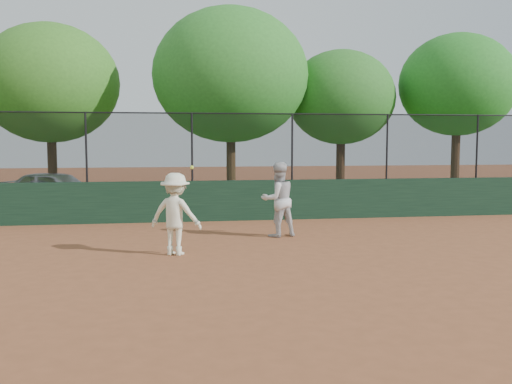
{
  "coord_description": "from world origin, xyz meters",
  "views": [
    {
      "loc": [
        -1.25,
        -10.81,
        2.41
      ],
      "look_at": [
        0.8,
        2.2,
        1.2
      ],
      "focal_mm": 40.0,
      "sensor_mm": 36.0,
      "label": 1
    }
  ],
  "objects": [
    {
      "name": "tree_4",
      "position": [
        10.74,
        11.53,
        4.67
      ],
      "size": [
        4.89,
        4.45,
        6.79
      ],
      "color": "#432918",
      "rests_on": "ground"
    },
    {
      "name": "player_second",
      "position": [
        1.48,
        3.02,
        0.93
      ],
      "size": [
        1.07,
        0.94,
        1.86
      ],
      "primitive_type": "imported",
      "rotation": [
        0.0,
        0.0,
        3.44
      ],
      "color": "silver",
      "rests_on": "ground"
    },
    {
      "name": "parked_car",
      "position": [
        -5.01,
        9.55,
        0.68
      ],
      "size": [
        4.27,
        3.15,
        1.35
      ],
      "primitive_type": "imported",
      "rotation": [
        0.0,
        0.0,
        1.13
      ],
      "color": "#ADB1B7",
      "rests_on": "ground"
    },
    {
      "name": "tree_2",
      "position": [
        1.24,
        11.25,
        4.87
      ],
      "size": [
        5.98,
        5.44,
        7.46
      ],
      "color": "#442E18",
      "rests_on": "ground"
    },
    {
      "name": "ground",
      "position": [
        0.0,
        0.0,
        0.0
      ],
      "size": [
        80.0,
        80.0,
        0.0
      ],
      "primitive_type": "plane",
      "color": "brown",
      "rests_on": "ground"
    },
    {
      "name": "player_main",
      "position": [
        -1.07,
        1.12,
        0.86
      ],
      "size": [
        1.28,
        1.04,
        1.88
      ],
      "color": "#F0EFCC",
      "rests_on": "ground"
    },
    {
      "name": "tree_3",
      "position": [
        5.85,
        11.87,
        4.12
      ],
      "size": [
        4.45,
        4.04,
        6.05
      ],
      "color": "#3D2414",
      "rests_on": "ground"
    },
    {
      "name": "fence_assembly",
      "position": [
        -0.03,
        6.0,
        2.24
      ],
      "size": [
        26.0,
        0.06,
        2.0
      ],
      "color": "black",
      "rests_on": "back_wall"
    },
    {
      "name": "grass_strip",
      "position": [
        0.0,
        12.0,
        0.0
      ],
      "size": [
        36.0,
        12.0,
        0.01
      ],
      "primitive_type": "cube",
      "color": "#35591C",
      "rests_on": "ground"
    },
    {
      "name": "back_wall",
      "position": [
        0.0,
        6.0,
        0.6
      ],
      "size": [
        26.0,
        0.2,
        1.2
      ],
      "primitive_type": "cube",
      "color": "#173320",
      "rests_on": "ground"
    },
    {
      "name": "tree_1",
      "position": [
        -5.65,
        12.39,
        4.57
      ],
      "size": [
        5.31,
        4.82,
        6.87
      ],
      "color": "#482D19",
      "rests_on": "ground"
    }
  ]
}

